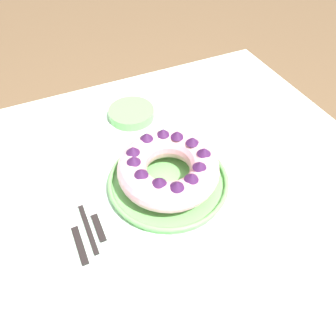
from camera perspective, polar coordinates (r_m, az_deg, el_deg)
ground_plane at (r=1.56m, az=0.45°, el=-21.26°), size 8.00×8.00×0.00m
dining_table at (r=0.96m, az=0.69°, el=-6.52°), size 1.19×1.07×0.78m
serving_dish at (r=0.87m, az=0.00°, el=-2.29°), size 0.32×0.32×0.03m
bundt_cake at (r=0.83m, az=0.00°, el=0.11°), size 0.26×0.26×0.09m
fork at (r=0.84m, az=-14.50°, el=-7.92°), size 0.02×0.20×0.01m
serving_knife at (r=0.83m, az=-15.90°, el=-10.22°), size 0.02×0.23×0.01m
cake_knife at (r=0.84m, az=-12.69°, el=-8.22°), size 0.02×0.18×0.01m
side_bowl at (r=1.08m, az=-6.53°, el=9.40°), size 0.15×0.15×0.03m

